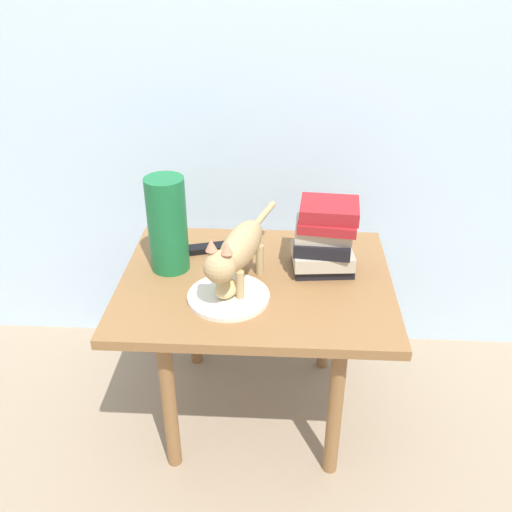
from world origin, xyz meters
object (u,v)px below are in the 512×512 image
(book_stack, at_px, (325,238))
(plate, at_px, (229,297))
(side_table, at_px, (256,297))
(cat, at_px, (237,251))
(green_vase, at_px, (167,225))
(tv_remote, at_px, (205,249))
(bread_roll, at_px, (226,289))

(book_stack, bearing_deg, plate, -147.34)
(side_table, relative_size, cat, 1.78)
(cat, xyz_separation_m, green_vase, (-0.22, 0.12, 0.02))
(green_vase, relative_size, tv_remote, 2.01)
(book_stack, xyz_separation_m, tv_remote, (-0.38, 0.09, -0.10))
(book_stack, bearing_deg, green_vase, -178.27)
(bread_roll, relative_size, book_stack, 0.36)
(plate, height_order, book_stack, book_stack)
(plate, bearing_deg, tv_remote, 111.11)
(plate, height_order, cat, cat)
(side_table, relative_size, book_stack, 3.67)
(bread_roll, bearing_deg, tv_remote, 109.65)
(plate, bearing_deg, book_stack, 32.66)
(cat, relative_size, tv_remote, 3.08)
(side_table, bearing_deg, tv_remote, 137.97)
(side_table, bearing_deg, plate, -123.28)
(side_table, height_order, plate, plate)
(bread_roll, xyz_separation_m, book_stack, (0.28, 0.19, 0.07))
(book_stack, distance_m, green_vase, 0.48)
(side_table, height_order, cat, cat)
(bread_roll, bearing_deg, plate, 58.88)
(cat, bearing_deg, side_table, 51.19)
(plate, xyz_separation_m, green_vase, (-0.20, 0.16, 0.14))
(plate, bearing_deg, green_vase, 140.33)
(cat, distance_m, tv_remote, 0.28)
(side_table, xyz_separation_m, tv_remote, (-0.18, 0.16, 0.08))
(plate, bearing_deg, side_table, 56.72)
(cat, xyz_separation_m, book_stack, (0.26, 0.13, -0.02))
(cat, relative_size, book_stack, 2.05)
(green_vase, height_order, tv_remote, green_vase)
(cat, bearing_deg, plate, -114.98)
(book_stack, relative_size, tv_remote, 1.50)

